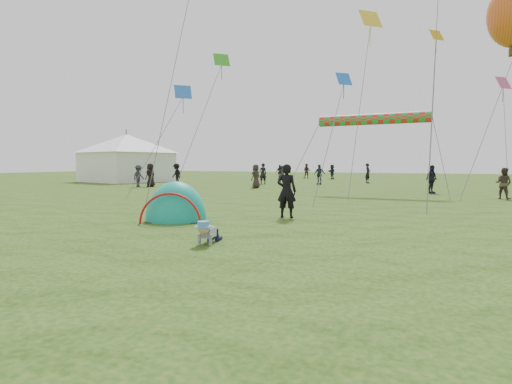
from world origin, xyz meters
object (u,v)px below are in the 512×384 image
at_px(popup_tent, 176,221).
at_px(standing_adult, 287,191).
at_px(event_marquee, 127,156).
at_px(crawling_toddler, 207,232).

xyz_separation_m(popup_tent, standing_adult, (2.87, 2.14, 0.89)).
distance_m(popup_tent, event_marquee, 28.69).
distance_m(crawling_toddler, popup_tent, 3.89).
relative_size(crawling_toddler, popup_tent, 0.29).
relative_size(crawling_toddler, standing_adult, 0.41).
bearing_deg(standing_adult, popup_tent, 30.00).
xyz_separation_m(standing_adult, event_marquee, (-23.63, 17.50, 1.58)).
relative_size(crawling_toddler, event_marquee, 0.10).
relative_size(popup_tent, event_marquee, 0.35).
xyz_separation_m(popup_tent, event_marquee, (-20.76, 19.64, 2.47)).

